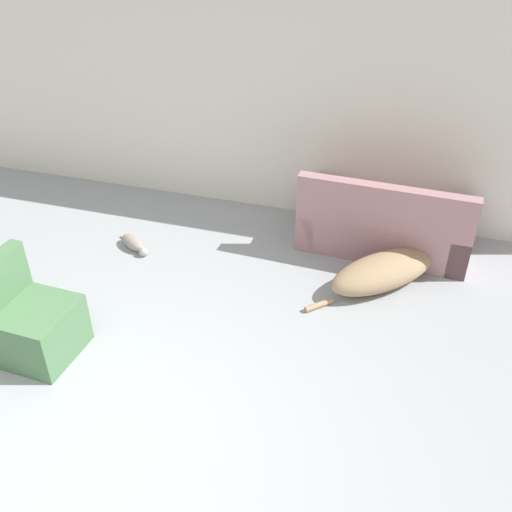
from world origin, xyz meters
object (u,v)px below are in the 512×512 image
couch (384,225)px  dog (386,270)px  cat (134,243)px  side_chair (31,323)px

couch → dog: size_ratio=1.38×
cat → side_chair: side_chair is taller
cat → side_chair: (-0.04, -1.71, 0.24)m
dog → cat: 2.72m
dog → cat: size_ratio=2.67×
cat → side_chair: 1.73m
dog → cat: dog is taller
couch → cat: couch is taller
dog → couch: bearing=53.5°
couch → cat: size_ratio=3.70×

